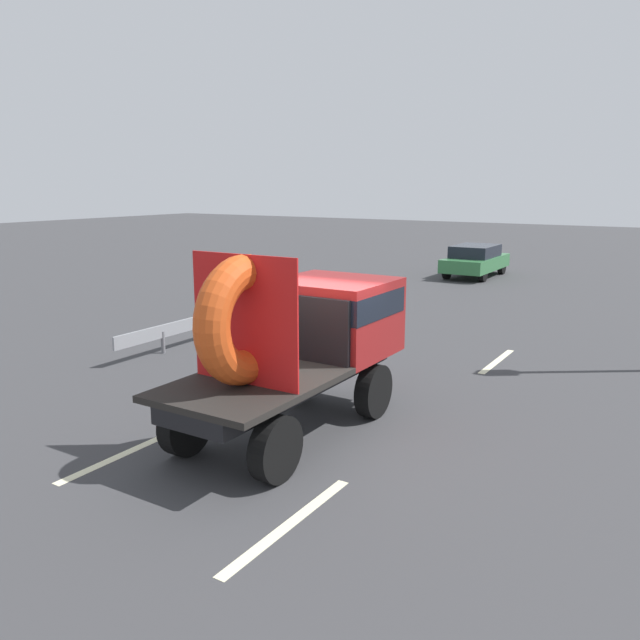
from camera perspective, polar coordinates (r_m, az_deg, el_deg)
name	(u,v)px	position (r m, az deg, el deg)	size (l,w,h in m)	color
ground_plane	(308,430)	(10.87, -1.13, -9.87)	(120.00, 120.00, 0.00)	#38383A
flatbed_truck	(306,333)	(10.70, -1.23, -1.19)	(2.02, 4.77, 3.10)	black
distant_sedan	(475,260)	(29.32, 13.86, 5.31)	(1.86, 4.35, 1.42)	black
guardrail	(272,303)	(19.27, -4.40, 1.50)	(0.10, 12.05, 0.71)	gray
lane_dash_left_near	(126,453)	(10.42, -17.15, -11.42)	(2.49, 0.16, 0.01)	beige
lane_dash_left_far	(365,345)	(16.37, 4.12, -2.28)	(2.98, 0.16, 0.01)	beige
lane_dash_right_near	(290,524)	(8.13, -2.74, -17.90)	(2.65, 0.16, 0.01)	beige
lane_dash_right_far	(497,361)	(15.44, 15.70, -3.60)	(2.37, 0.16, 0.01)	beige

